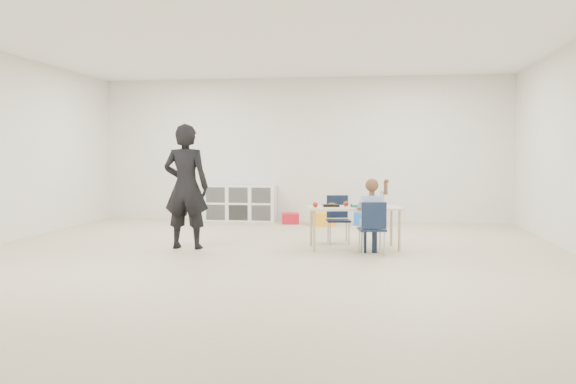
# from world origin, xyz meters

# --- Properties ---
(room) EXTENTS (9.00, 9.02, 2.80)m
(room) POSITION_xyz_m (0.00, 0.00, 1.40)
(room) COLOR beige
(room) RESTS_ON ground
(table) EXTENTS (1.36, 0.85, 0.58)m
(table) POSITION_xyz_m (1.13, 1.00, 0.29)
(table) COLOR beige
(table) RESTS_ON ground
(chair_near) EXTENTS (0.39, 0.37, 0.70)m
(chair_near) POSITION_xyz_m (1.37, 0.50, 0.35)
(chair_near) COLOR #101B32
(chair_near) RESTS_ON ground
(chair_far) EXTENTS (0.39, 0.37, 0.70)m
(chair_far) POSITION_xyz_m (0.89, 1.50, 0.35)
(chair_far) COLOR #101B32
(chair_far) RESTS_ON ground
(child) EXTENTS (0.54, 0.54, 1.10)m
(child) POSITION_xyz_m (1.37, 0.50, 0.55)
(child) COLOR #9FB6D7
(child) RESTS_ON chair_near
(lunch_tray_near) EXTENTS (0.25, 0.20, 0.03)m
(lunch_tray_near) POSITION_xyz_m (1.20, 1.04, 0.60)
(lunch_tray_near) COLOR black
(lunch_tray_near) RESTS_ON table
(lunch_tray_far) EXTENTS (0.25, 0.20, 0.03)m
(lunch_tray_far) POSITION_xyz_m (0.81, 0.99, 0.60)
(lunch_tray_far) COLOR black
(lunch_tray_far) RESTS_ON table
(milk_carton) EXTENTS (0.08, 0.08, 0.10)m
(milk_carton) POSITION_xyz_m (1.14, 0.85, 0.63)
(milk_carton) COLOR white
(milk_carton) RESTS_ON table
(bread_roll) EXTENTS (0.09, 0.09, 0.07)m
(bread_roll) POSITION_xyz_m (1.39, 0.96, 0.61)
(bread_roll) COLOR tan
(bread_roll) RESTS_ON table
(apple_near) EXTENTS (0.07, 0.07, 0.07)m
(apple_near) POSITION_xyz_m (1.01, 1.04, 0.62)
(apple_near) COLOR maroon
(apple_near) RESTS_ON table
(apple_far) EXTENTS (0.07, 0.07, 0.07)m
(apple_far) POSITION_xyz_m (0.61, 0.83, 0.62)
(apple_far) COLOR maroon
(apple_far) RESTS_ON table
(cubby_shelf) EXTENTS (1.40, 0.40, 0.70)m
(cubby_shelf) POSITION_xyz_m (-1.20, 4.28, 0.35)
(cubby_shelf) COLOR white
(cubby_shelf) RESTS_ON ground
(adult) EXTENTS (0.63, 0.42, 1.72)m
(adult) POSITION_xyz_m (-1.17, 0.70, 0.86)
(adult) COLOR black
(adult) RESTS_ON ground
(bin_red) EXTENTS (0.37, 0.44, 0.20)m
(bin_red) POSITION_xyz_m (-0.16, 3.97, 0.10)
(bin_red) COLOR red
(bin_red) RESTS_ON ground
(bin_yellow) EXTENTS (0.48, 0.56, 0.24)m
(bin_yellow) POSITION_xyz_m (0.47, 3.74, 0.12)
(bin_yellow) COLOR #FFAD1A
(bin_yellow) RESTS_ON ground
(bin_blue) EXTENTS (0.47, 0.56, 0.24)m
(bin_blue) POSITION_xyz_m (1.27, 3.96, 0.12)
(bin_blue) COLOR blue
(bin_blue) RESTS_ON ground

